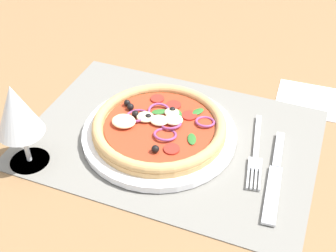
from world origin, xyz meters
TOP-DOWN VIEW (x-y plane):
  - ground_plane at (0.00, 0.00)cm, footprint 190.00×140.00cm
  - placemat at (0.00, 0.00)cm, footprint 48.82×34.51cm
  - plate at (1.95, 0.56)cm, footprint 26.33×26.33cm
  - pizza at (2.01, 0.51)cm, footprint 22.74×22.74cm
  - fork at (-14.53, -0.82)cm, footprint 4.47×18.00cm
  - knife at (-18.38, 2.95)cm, footprint 3.51×20.07cm
  - wine_glass at (19.37, 13.61)cm, footprint 7.20×7.20cm
  - napkin at (-20.64, -19.78)cm, footprint 12.54×11.39cm

SIDE VIEW (x-z plane):
  - ground_plane at x=0.00cm, z-range -2.40..0.00cm
  - napkin at x=-20.64cm, z-range 0.00..0.36cm
  - placemat at x=0.00cm, z-range 0.00..0.40cm
  - fork at x=-14.53cm, z-range 0.40..0.84cm
  - knife at x=-18.38cm, z-range 0.35..0.96cm
  - plate at x=1.95cm, z-range 0.40..1.62cm
  - pizza at x=2.01cm, z-range 1.44..4.00cm
  - wine_glass at x=19.37cm, z-range 2.62..17.52cm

